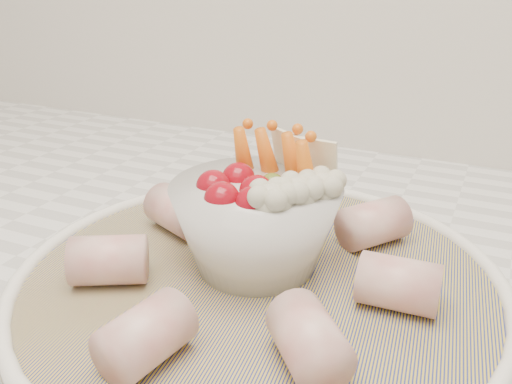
% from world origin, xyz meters
% --- Properties ---
extents(serving_platter, '(0.42, 0.42, 0.02)m').
position_xyz_m(serving_platter, '(-0.18, 1.38, 0.93)').
color(serving_platter, navy).
rests_on(serving_platter, kitchen_counter).
extents(veggie_bowl, '(0.13, 0.13, 0.11)m').
position_xyz_m(veggie_bowl, '(-0.19, 1.40, 0.98)').
color(veggie_bowl, silver).
rests_on(veggie_bowl, serving_platter).
extents(cured_meat_rolls, '(0.27, 0.29, 0.04)m').
position_xyz_m(cured_meat_rolls, '(-0.18, 1.38, 0.95)').
color(cured_meat_rolls, '#C35D59').
rests_on(cured_meat_rolls, serving_platter).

